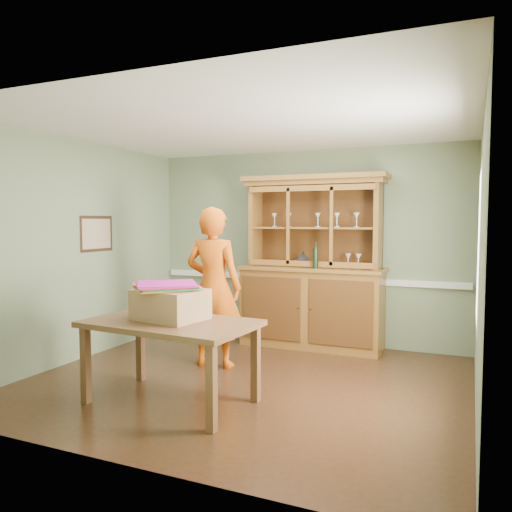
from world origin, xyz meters
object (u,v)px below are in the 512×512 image
at_px(china_hutch, 312,287).
at_px(cardboard_box, 170,304).
at_px(dining_table, 171,330).
at_px(person, 214,287).

relative_size(china_hutch, cardboard_box, 3.78).
relative_size(dining_table, person, 0.87).
xyz_separation_m(china_hutch, person, (-0.79, -1.34, 0.12)).
bearing_deg(cardboard_box, china_hutch, 76.00).
bearing_deg(cardboard_box, dining_table, -57.95).
relative_size(china_hutch, person, 1.24).
bearing_deg(person, cardboard_box, 94.72).
distance_m(china_hutch, person, 1.57).
distance_m(china_hutch, dining_table, 2.64).
relative_size(dining_table, cardboard_box, 2.64).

